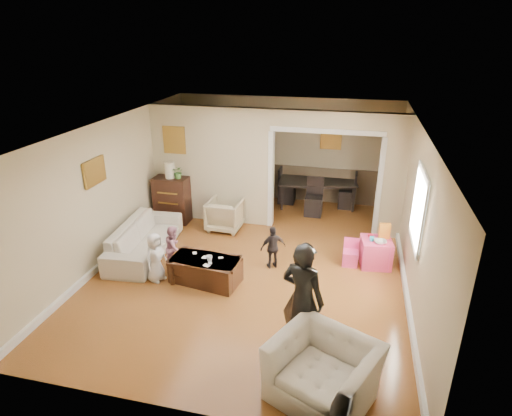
% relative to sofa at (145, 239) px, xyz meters
% --- Properties ---
extents(floor, '(7.00, 7.00, 0.00)m').
position_rel_sofa_xyz_m(floor, '(2.17, 0.10, -0.31)').
color(floor, '#A65B2A').
rests_on(floor, ground).
extents(partition_left, '(2.75, 0.18, 2.60)m').
position_rel_sofa_xyz_m(partition_left, '(0.80, 1.90, 0.99)').
color(partition_left, '#BEB18B').
rests_on(partition_left, ground).
extents(partition_right, '(0.55, 0.18, 2.60)m').
position_rel_sofa_xyz_m(partition_right, '(4.65, 1.90, 0.99)').
color(partition_right, '#BEB18B').
rests_on(partition_right, ground).
extents(partition_header, '(2.22, 0.18, 0.35)m').
position_rel_sofa_xyz_m(partition_header, '(3.27, 1.90, 2.11)').
color(partition_header, '#BEB18B').
rests_on(partition_header, partition_right).
extents(window_pane, '(0.03, 0.95, 1.10)m').
position_rel_sofa_xyz_m(window_pane, '(4.90, -0.30, 1.24)').
color(window_pane, white).
rests_on(window_pane, ground).
extents(framed_art_partition, '(0.45, 0.03, 0.55)m').
position_rel_sofa_xyz_m(framed_art_partition, '(-0.03, 1.80, 1.54)').
color(framed_art_partition, brown).
rests_on(framed_art_partition, partition_left).
extents(framed_art_sofa_wall, '(0.03, 0.55, 0.40)m').
position_rel_sofa_xyz_m(framed_art_sofa_wall, '(-0.54, -0.50, 1.49)').
color(framed_art_sofa_wall, brown).
extents(framed_art_alcove, '(0.45, 0.03, 0.55)m').
position_rel_sofa_xyz_m(framed_art_alcove, '(3.27, 3.54, 1.39)').
color(framed_art_alcove, brown).
extents(sofa, '(1.01, 2.21, 0.63)m').
position_rel_sofa_xyz_m(sofa, '(0.00, 0.00, 0.00)').
color(sofa, beige).
rests_on(sofa, ground).
extents(armchair_back, '(0.75, 0.77, 0.68)m').
position_rel_sofa_xyz_m(armchair_back, '(1.21, 1.42, 0.02)').
color(armchair_back, '#C8B28B').
rests_on(armchair_back, ground).
extents(armchair_front, '(1.48, 1.41, 0.75)m').
position_rel_sofa_xyz_m(armchair_front, '(3.72, -2.81, 0.06)').
color(armchair_front, beige).
rests_on(armchair_front, ground).
extents(dresser, '(0.77, 0.43, 1.05)m').
position_rel_sofa_xyz_m(dresser, '(-0.08, 1.55, 0.21)').
color(dresser, black).
rests_on(dresser, ground).
extents(table_lamp, '(0.22, 0.22, 0.36)m').
position_rel_sofa_xyz_m(table_lamp, '(-0.08, 1.55, 0.92)').
color(table_lamp, beige).
rests_on(table_lamp, dresser).
extents(potted_plant, '(0.26, 0.23, 0.29)m').
position_rel_sofa_xyz_m(potted_plant, '(0.12, 1.55, 0.88)').
color(potted_plant, '#437232').
rests_on(potted_plant, dresser).
extents(coffee_table, '(1.26, 0.77, 0.44)m').
position_rel_sofa_xyz_m(coffee_table, '(1.50, -0.71, -0.09)').
color(coffee_table, '#351A11').
rests_on(coffee_table, ground).
extents(coffee_cup, '(0.12, 0.12, 0.10)m').
position_rel_sofa_xyz_m(coffee_cup, '(1.60, -0.76, 0.18)').
color(coffee_cup, white).
rests_on(coffee_cup, coffee_table).
extents(play_table, '(0.61, 0.61, 0.52)m').
position_rel_sofa_xyz_m(play_table, '(4.40, 0.56, -0.05)').
color(play_table, '#ED3E77').
rests_on(play_table, ground).
extents(cereal_box, '(0.21, 0.10, 0.30)m').
position_rel_sofa_xyz_m(cereal_box, '(4.52, 0.66, 0.35)').
color(cereal_box, gold).
rests_on(cereal_box, play_table).
extents(cyan_cup, '(0.08, 0.08, 0.08)m').
position_rel_sofa_xyz_m(cyan_cup, '(4.30, 0.51, 0.24)').
color(cyan_cup, '#26A5C2').
rests_on(cyan_cup, play_table).
extents(toy_block, '(0.10, 0.09, 0.05)m').
position_rel_sofa_xyz_m(toy_block, '(4.28, 0.68, 0.23)').
color(toy_block, red).
rests_on(toy_block, play_table).
extents(play_bowl, '(0.25, 0.25, 0.05)m').
position_rel_sofa_xyz_m(play_bowl, '(4.45, 0.44, 0.23)').
color(play_bowl, white).
rests_on(play_bowl, play_table).
extents(dining_table, '(2.04, 1.35, 0.67)m').
position_rel_sofa_xyz_m(dining_table, '(3.01, 3.30, 0.02)').
color(dining_table, black).
rests_on(dining_table, ground).
extents(adult_person, '(0.71, 0.59, 1.66)m').
position_rel_sofa_xyz_m(adult_person, '(3.36, -2.07, 0.52)').
color(adult_person, black).
rests_on(adult_person, ground).
extents(child_kneel_a, '(0.41, 0.51, 0.90)m').
position_rel_sofa_xyz_m(child_kneel_a, '(0.65, -0.86, 0.13)').
color(child_kneel_a, silver).
rests_on(child_kneel_a, ground).
extents(child_kneel_b, '(0.39, 0.46, 0.85)m').
position_rel_sofa_xyz_m(child_kneel_b, '(0.80, -0.41, 0.11)').
color(child_kneel_b, '#CC7F94').
rests_on(child_kneel_b, ground).
extents(child_toddler, '(0.52, 0.42, 0.82)m').
position_rel_sofa_xyz_m(child_toddler, '(2.55, 0.04, 0.10)').
color(child_toddler, black).
rests_on(child_toddler, ground).
extents(craft_papers, '(0.60, 0.47, 0.00)m').
position_rel_sofa_xyz_m(craft_papers, '(1.54, -0.72, 0.13)').
color(craft_papers, white).
rests_on(craft_papers, coffee_table).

